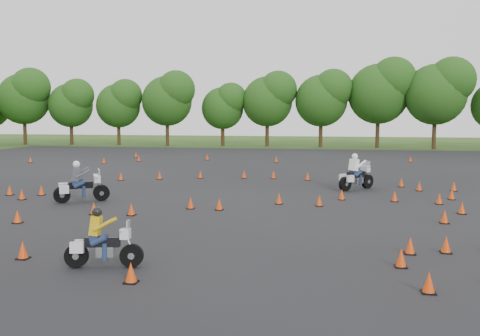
{
  "coord_description": "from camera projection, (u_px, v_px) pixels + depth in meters",
  "views": [
    {
      "loc": [
        4.58,
        -21.17,
        3.8
      ],
      "look_at": [
        0.0,
        4.0,
        1.2
      ],
      "focal_mm": 40.0,
      "sensor_mm": 36.0,
      "label": 1
    }
  ],
  "objects": [
    {
      "name": "ground",
      "position": [
        223.0,
        207.0,
        21.92
      ],
      "size": [
        140.0,
        140.0,
        0.0
      ],
      "primitive_type": "plane",
      "color": "#2D5119",
      "rests_on": "ground"
    },
    {
      "name": "asphalt_pad",
      "position": [
        247.0,
        187.0,
        27.8
      ],
      "size": [
        62.0,
        62.0,
        0.0
      ],
      "primitive_type": "plane",
      "color": "black",
      "rests_on": "ground"
    },
    {
      "name": "treeline",
      "position": [
        316.0,
        106.0,
        55.3
      ],
      "size": [
        86.7,
        32.13,
        10.44
      ],
      "color": "#214A15",
      "rests_on": "ground"
    },
    {
      "name": "traffic_cones",
      "position": [
        259.0,
        187.0,
        26.0
      ],
      "size": [
        35.7,
        33.23,
        0.45
      ],
      "color": "#E03E09",
      "rests_on": "asphalt_pad"
    },
    {
      "name": "rider_grey",
      "position": [
        81.0,
        181.0,
        23.02
      ],
      "size": [
        2.37,
        1.86,
        1.81
      ],
      "primitive_type": null,
      "rotation": [
        0.0,
        0.0,
        0.56
      ],
      "color": "#47484F",
      "rests_on": "ground"
    },
    {
      "name": "rider_yellow",
      "position": [
        103.0,
        238.0,
        13.14
      ],
      "size": [
        2.02,
        0.96,
        1.5
      ],
      "primitive_type": null,
      "rotation": [
        0.0,
        0.0,
        0.19
      ],
      "color": "gold",
      "rests_on": "ground"
    },
    {
      "name": "rider_white",
      "position": [
        357.0,
        172.0,
        26.73
      ],
      "size": [
        2.15,
        2.24,
        1.83
      ],
      "primitive_type": null,
      "rotation": [
        0.0,
        0.0,
        0.83
      ],
      "color": "white",
      "rests_on": "ground"
    }
  ]
}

